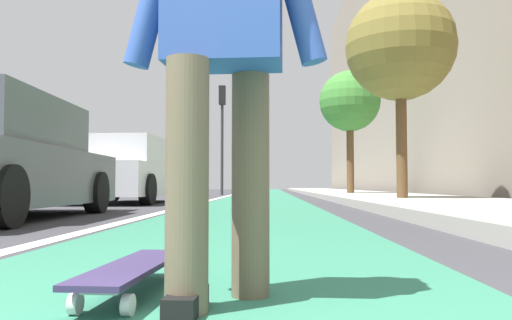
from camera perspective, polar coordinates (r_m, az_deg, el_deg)
The scene contains 11 objects.
ground_plane at distance 10.83m, azimuth 0.02°, elevation -5.00°, with size 80.00×80.00×0.00m, color #38383D.
bike_lane_paint at distance 24.82m, azimuth 0.90°, elevation -3.78°, with size 56.00×2.35×0.00m, color #2D7256.
lane_stripe_white at distance 20.88m, azimuth -2.87°, elevation -3.95°, with size 52.00×0.16×0.01m, color silver.
sidewalk_curb at distance 19.08m, azimuth 11.00°, elevation -3.79°, with size 52.00×3.20×0.15m, color #9E9B93.
building_facade at distance 24.36m, azimuth 15.57°, elevation 12.21°, with size 40.00×1.20×13.38m, color gray.
skateboard at distance 1.99m, azimuth -13.58°, elevation -11.84°, with size 0.85×0.25×0.11m.
skater_person at distance 1.84m, azimuth -3.74°, elevation 13.93°, with size 0.45×0.72×1.64m.
parked_car_mid at distance 12.03m, azimuth -14.14°, elevation -1.30°, with size 4.20×1.98×1.48m.
traffic_light at distance 21.62m, azimuth -3.80°, elevation 4.50°, with size 0.33×0.28×4.62m.
street_tree_mid at distance 11.27m, azimuth 15.82°, elevation 12.06°, with size 2.27×2.27×4.44m.
street_tree_far at distance 17.72m, azimuth 10.44°, elevation 6.39°, with size 2.07×2.07×4.30m.
Camera 1 is at (-0.82, -0.30, 0.41)m, focal length 35.78 mm.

